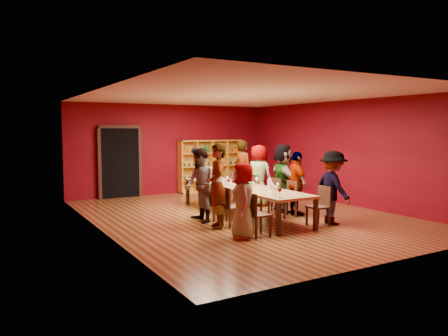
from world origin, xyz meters
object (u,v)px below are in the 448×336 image
(person_right_0, at_px, (333,188))
(person_right_4, at_px, (243,171))
(chair_person_right_0, at_px, (321,204))
(tasting_table, at_px, (242,188))
(person_left_1, at_px, (217,186))
(chair_person_left_0, at_px, (255,212))
(spittoon_bowl, at_px, (248,184))
(chair_person_left_2, at_px, (214,200))
(person_right_1, at_px, (297,184))
(chair_person_right_3, at_px, (251,189))
(person_left_0, at_px, (243,200))
(person_right_2, at_px, (283,178))
(chair_person_right_1, at_px, (289,197))
(person_right_3, at_px, (259,175))
(shelving_unit, at_px, (210,163))
(chair_person_right_4, at_px, (234,185))
(chair_person_left_1, at_px, (230,204))
(wine_bottle, at_px, (210,174))
(person_left_2, at_px, (200,185))
(chair_person_right_2, at_px, (273,194))

(person_right_0, bearing_deg, person_right_4, 8.24)
(chair_person_right_0, height_order, person_right_0, person_right_0)
(tasting_table, bearing_deg, person_left_1, -143.03)
(tasting_table, height_order, chair_person_left_0, chair_person_left_0)
(person_right_0, relative_size, spittoon_bowl, 5.93)
(chair_person_left_2, distance_m, person_right_4, 3.00)
(person_right_1, xyz_separation_m, chair_person_right_3, (-0.24, 1.70, -0.31))
(person_left_0, height_order, person_right_2, person_right_2)
(person_left_0, distance_m, chair_person_right_1, 2.46)
(chair_person_right_3, distance_m, person_right_3, 0.46)
(shelving_unit, relative_size, person_left_1, 1.29)
(shelving_unit, height_order, chair_person_right_0, shelving_unit)
(chair_person_left_2, relative_size, person_right_3, 0.51)
(person_left_0, relative_size, person_right_4, 0.82)
(spittoon_bowl, bearing_deg, chair_person_right_4, 67.08)
(person_left_0, distance_m, person_right_1, 2.66)
(person_right_1, bearing_deg, chair_person_left_1, 109.11)
(chair_person_left_0, relative_size, spittoon_bowl, 3.14)
(tasting_table, distance_m, person_right_2, 1.24)
(person_right_3, height_order, wine_bottle, person_right_3)
(chair_person_left_0, xyz_separation_m, person_right_4, (2.13, 3.82, 0.43))
(person_right_3, distance_m, spittoon_bowl, 1.69)
(person_right_0, bearing_deg, chair_person_right_0, 97.49)
(person_left_2, bearing_deg, chair_person_right_0, 56.04)
(shelving_unit, height_order, chair_person_left_2, shelving_unit)
(person_right_0, relative_size, chair_person_right_4, 1.89)
(chair_person_left_2, bearing_deg, chair_person_right_4, 48.59)
(chair_person_right_2, height_order, person_right_4, person_right_4)
(shelving_unit, distance_m, chair_person_right_3, 3.39)
(chair_person_left_2, bearing_deg, person_left_0, -99.40)
(person_right_1, xyz_separation_m, spittoon_bowl, (-1.14, 0.48, 0.01))
(chair_person_left_2, height_order, chair_person_right_3, same)
(chair_person_left_2, distance_m, person_left_2, 0.52)
(chair_person_right_3, xyz_separation_m, person_right_4, (0.31, 0.88, 0.43))
(tasting_table, xyz_separation_m, person_right_1, (1.15, -0.71, 0.11))
(chair_person_right_2, height_order, chair_person_right_3, same)
(shelving_unit, xyz_separation_m, person_right_1, (-0.24, -5.03, -0.17))
(person_right_2, height_order, person_right_3, person_right_2)
(person_left_0, xyz_separation_m, chair_person_left_1, (0.29, 1.02, -0.26))
(chair_person_left_0, bearing_deg, chair_person_right_4, 64.54)
(tasting_table, bearing_deg, chair_person_right_3, 47.57)
(person_left_1, distance_m, person_right_2, 2.60)
(chair_person_left_2, height_order, person_right_3, person_right_3)
(person_right_4, bearing_deg, chair_person_right_2, 163.21)
(tasting_table, bearing_deg, chair_person_left_1, -134.62)
(chair_person_left_2, bearing_deg, person_right_1, -14.24)
(person_right_1, distance_m, chair_person_right_2, 0.77)
(person_right_1, relative_size, person_right_3, 0.93)
(chair_person_right_0, relative_size, person_right_2, 0.50)
(chair_person_left_0, bearing_deg, shelving_unit, 69.78)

